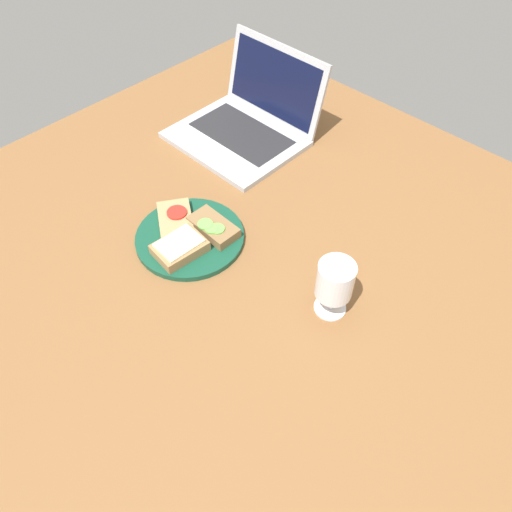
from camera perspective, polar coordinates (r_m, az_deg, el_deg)
name	(u,v)px	position (r cm, az deg, el deg)	size (l,w,h in cm)	color
wooden_table	(236,255)	(108.29, -2.34, 0.06)	(140.00, 140.00, 3.00)	brown
plate	(190,237)	(109.77, -7.56, 2.12)	(23.68, 23.68, 1.33)	#144733
sandwich_with_cheese	(180,247)	(105.30, -8.72, 1.01)	(8.66, 11.17, 2.99)	#937047
sandwich_with_cucumber	(212,228)	(108.50, -5.07, 3.21)	(11.38, 6.24, 2.82)	brown
sandwich_with_tomato	(176,220)	(111.65, -9.17, 4.11)	(13.55, 12.36, 2.36)	#A88456
wine_glass	(335,283)	(92.51, 8.98, -3.05)	(7.01, 7.01, 12.57)	white
laptop	(248,121)	(136.50, -0.93, 15.18)	(32.28, 30.73, 20.59)	#ADAFB5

